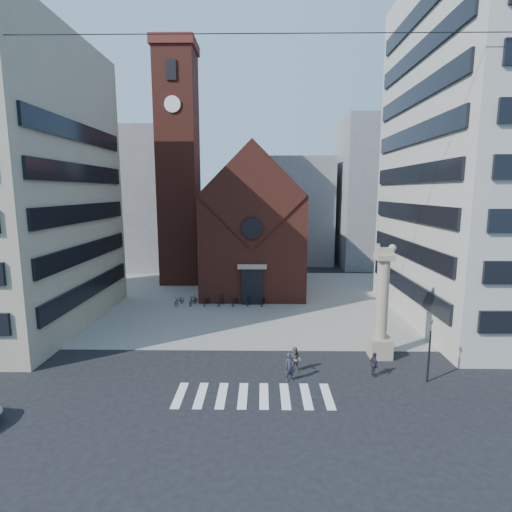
{
  "coord_description": "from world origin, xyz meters",
  "views": [
    {
      "loc": [
        1.05,
        -25.83,
        12.46
      ],
      "look_at": [
        0.55,
        8.0,
        6.93
      ],
      "focal_mm": 28.0,
      "sensor_mm": 36.0,
      "label": 1
    }
  ],
  "objects_px": {
    "pedestrian_1": "(295,360)",
    "scooter_0": "(179,301)",
    "pedestrian_0": "(290,367)",
    "traffic_light": "(429,349)",
    "pedestrian_2": "(374,364)",
    "lion_column": "(382,313)"
  },
  "relations": [
    {
      "from": "pedestrian_1",
      "to": "scooter_0",
      "type": "height_order",
      "value": "pedestrian_1"
    },
    {
      "from": "scooter_0",
      "to": "pedestrian_0",
      "type": "bearing_deg",
      "value": -39.21
    },
    {
      "from": "scooter_0",
      "to": "pedestrian_1",
      "type": "bearing_deg",
      "value": -35.96
    },
    {
      "from": "traffic_light",
      "to": "scooter_0",
      "type": "bearing_deg",
      "value": 138.91
    },
    {
      "from": "scooter_0",
      "to": "traffic_light",
      "type": "bearing_deg",
      "value": -22.34
    },
    {
      "from": "pedestrian_2",
      "to": "traffic_light",
      "type": "bearing_deg",
      "value": -112.92
    },
    {
      "from": "pedestrian_1",
      "to": "pedestrian_2",
      "type": "height_order",
      "value": "pedestrian_1"
    },
    {
      "from": "traffic_light",
      "to": "pedestrian_2",
      "type": "bearing_deg",
      "value": 167.26
    },
    {
      "from": "pedestrian_0",
      "to": "pedestrian_1",
      "type": "height_order",
      "value": "pedestrian_0"
    },
    {
      "from": "pedestrian_2",
      "to": "pedestrian_1",
      "type": "bearing_deg",
      "value": 73.48
    },
    {
      "from": "traffic_light",
      "to": "pedestrian_2",
      "type": "height_order",
      "value": "traffic_light"
    },
    {
      "from": "pedestrian_1",
      "to": "pedestrian_2",
      "type": "distance_m",
      "value": 5.32
    },
    {
      "from": "pedestrian_0",
      "to": "traffic_light",
      "type": "bearing_deg",
      "value": -20.73
    },
    {
      "from": "pedestrian_0",
      "to": "pedestrian_2",
      "type": "height_order",
      "value": "pedestrian_0"
    },
    {
      "from": "traffic_light",
      "to": "scooter_0",
      "type": "distance_m",
      "value": 26.62
    },
    {
      "from": "traffic_light",
      "to": "scooter_0",
      "type": "xyz_separation_m",
      "value": [
        -20.02,
        17.46,
        -1.73
      ]
    },
    {
      "from": "lion_column",
      "to": "pedestrian_1",
      "type": "distance_m",
      "value": 7.58
    },
    {
      "from": "lion_column",
      "to": "traffic_light",
      "type": "distance_m",
      "value": 4.62
    },
    {
      "from": "lion_column",
      "to": "pedestrian_2",
      "type": "xyz_separation_m",
      "value": [
        -1.33,
        -3.25,
        -2.62
      ]
    },
    {
      "from": "lion_column",
      "to": "pedestrian_0",
      "type": "relative_size",
      "value": 4.49
    },
    {
      "from": "pedestrian_1",
      "to": "traffic_light",
      "type": "bearing_deg",
      "value": 20.33
    },
    {
      "from": "traffic_light",
      "to": "lion_column",
      "type": "bearing_deg",
      "value": 116.46
    }
  ]
}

